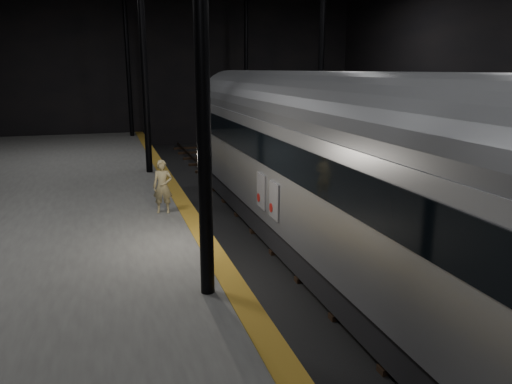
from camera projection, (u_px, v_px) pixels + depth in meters
name	position (u px, v px, depth m)	size (l,w,h in m)	color
ground	(309.00, 250.00, 14.58)	(44.00, 44.00, 0.00)	black
platform_left	(29.00, 262.00, 12.34)	(9.00, 43.80, 1.00)	#4B4B48
tactile_strip	(198.00, 227.00, 13.42)	(0.50, 43.80, 0.01)	#9C6C1C
track	(309.00, 248.00, 14.56)	(2.40, 43.00, 0.24)	#3F3328
train	(310.00, 156.00, 14.00)	(2.80, 18.65, 4.99)	#ABADB3
woman	(163.00, 187.00, 14.64)	(0.58, 0.38, 1.58)	tan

